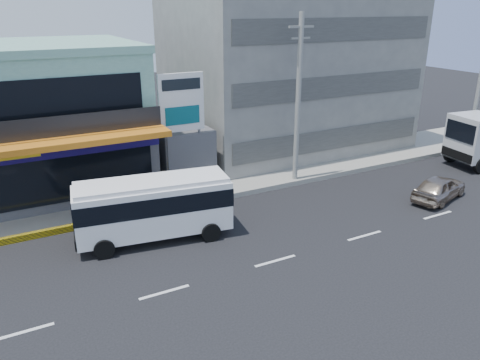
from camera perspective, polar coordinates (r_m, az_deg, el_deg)
name	(u,v)px	position (r m, az deg, el deg)	size (l,w,h in m)	color
ground	(275,261)	(20.46, 4.33, -9.81)	(120.00, 120.00, 0.00)	black
sidewalk	(263,173)	(30.13, 2.86, 0.83)	(70.00, 5.00, 0.30)	gray
shop_building	(29,123)	(29.51, -24.30, 6.38)	(12.40, 11.70, 8.00)	#46464B
concrete_building	(285,53)	(35.83, 5.56, 15.18)	(16.00, 12.00, 14.00)	gray
gap_structure	(175,150)	(29.75, -7.91, 3.64)	(3.00, 6.00, 3.50)	#46464B
satellite_dish	(180,125)	(28.37, -7.38, 6.65)	(1.50, 1.50, 0.15)	slate
billboard	(182,109)	(26.25, -7.13, 8.56)	(2.60, 0.18, 6.90)	gray
utility_pole_near	(298,100)	(27.63, 7.10, 9.63)	(1.60, 0.30, 10.00)	#999993
utility_pole_far	(480,80)	(38.96, 27.23, 10.74)	(1.60, 0.30, 10.00)	#999993
minibus	(153,204)	(21.81, -10.51, -2.94)	(7.28, 3.27, 2.94)	white
sedan	(439,188)	(28.52, 23.11, -0.87)	(1.65, 4.11, 1.40)	tan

